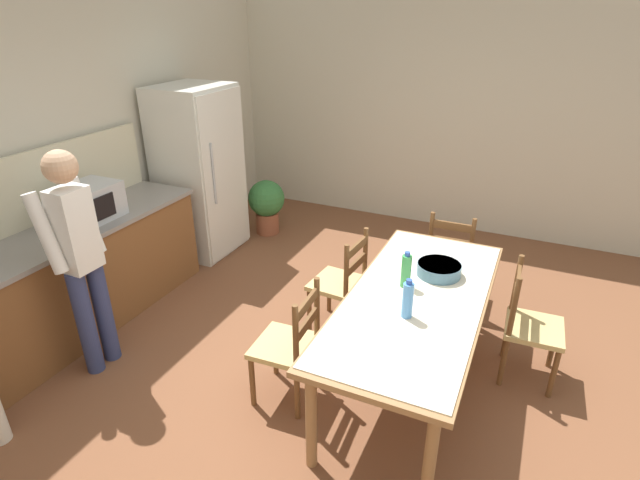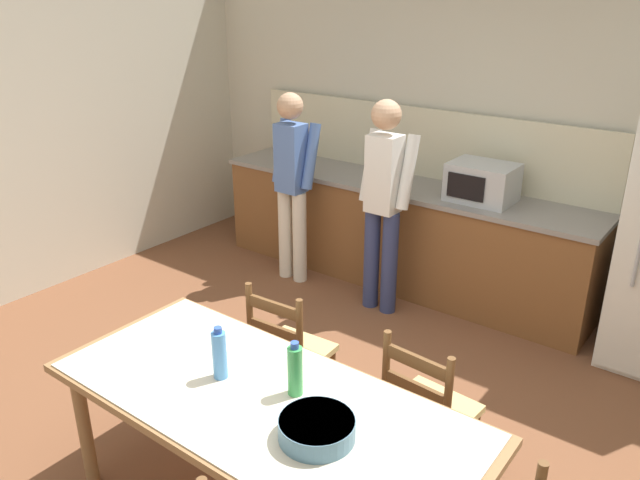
{
  "view_description": "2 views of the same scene",
  "coord_description": "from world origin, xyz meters",
  "px_view_note": "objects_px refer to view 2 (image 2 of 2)",
  "views": [
    {
      "loc": [
        -2.82,
        -1.18,
        2.57
      ],
      "look_at": [
        -0.25,
        -0.01,
        1.24
      ],
      "focal_mm": 28.0,
      "sensor_mm": 36.0,
      "label": 1
    },
    {
      "loc": [
        1.73,
        -2.29,
        2.5
      ],
      "look_at": [
        -0.11,
        0.15,
        1.25
      ],
      "focal_mm": 35.0,
      "sensor_mm": 36.0,
      "label": 2
    }
  ],
  "objects_px": {
    "dining_table": "(262,411)",
    "chair_side_far_left": "(289,352)",
    "bottle_off_centre": "(295,370)",
    "serving_bowl": "(317,427)",
    "bottle_near_centre": "(220,354)",
    "chair_side_far_right": "(427,412)",
    "microwave": "(482,182)",
    "person_at_counter": "(384,197)",
    "person_at_sink": "(292,178)"
  },
  "relations": [
    {
      "from": "bottle_near_centre",
      "to": "serving_bowl",
      "type": "height_order",
      "value": "bottle_near_centre"
    },
    {
      "from": "serving_bowl",
      "to": "person_at_sink",
      "type": "distance_m",
      "value": 3.13
    },
    {
      "from": "serving_bowl",
      "to": "chair_side_far_left",
      "type": "height_order",
      "value": "chair_side_far_left"
    },
    {
      "from": "serving_bowl",
      "to": "person_at_sink",
      "type": "bearing_deg",
      "value": 131.29
    },
    {
      "from": "bottle_near_centre",
      "to": "chair_side_far_right",
      "type": "relative_size",
      "value": 0.3
    },
    {
      "from": "bottle_off_centre",
      "to": "person_at_counter",
      "type": "bearing_deg",
      "value": 111.89
    },
    {
      "from": "bottle_near_centre",
      "to": "bottle_off_centre",
      "type": "relative_size",
      "value": 1.0
    },
    {
      "from": "chair_side_far_right",
      "to": "person_at_counter",
      "type": "height_order",
      "value": "person_at_counter"
    },
    {
      "from": "bottle_near_centre",
      "to": "chair_side_far_left",
      "type": "distance_m",
      "value": 0.89
    },
    {
      "from": "person_at_sink",
      "to": "bottle_off_centre",
      "type": "bearing_deg",
      "value": -140.27
    },
    {
      "from": "microwave",
      "to": "bottle_off_centre",
      "type": "relative_size",
      "value": 1.85
    },
    {
      "from": "bottle_off_centre",
      "to": "serving_bowl",
      "type": "relative_size",
      "value": 0.84
    },
    {
      "from": "dining_table",
      "to": "person_at_sink",
      "type": "relative_size",
      "value": 1.24
    },
    {
      "from": "bottle_off_centre",
      "to": "serving_bowl",
      "type": "distance_m",
      "value": 0.33
    },
    {
      "from": "dining_table",
      "to": "person_at_counter",
      "type": "bearing_deg",
      "value": 108.55
    },
    {
      "from": "serving_bowl",
      "to": "chair_side_far_right",
      "type": "height_order",
      "value": "chair_side_far_right"
    },
    {
      "from": "serving_bowl",
      "to": "chair_side_far_left",
      "type": "distance_m",
      "value": 1.22
    },
    {
      "from": "dining_table",
      "to": "microwave",
      "type": "bearing_deg",
      "value": 93.77
    },
    {
      "from": "bottle_off_centre",
      "to": "microwave",
      "type": "bearing_deg",
      "value": 96.16
    },
    {
      "from": "microwave",
      "to": "dining_table",
      "type": "distance_m",
      "value": 2.81
    },
    {
      "from": "chair_side_far_left",
      "to": "person_at_sink",
      "type": "height_order",
      "value": "person_at_sink"
    },
    {
      "from": "person_at_counter",
      "to": "chair_side_far_right",
      "type": "bearing_deg",
      "value": -141.08
    },
    {
      "from": "bottle_near_centre",
      "to": "chair_side_far_left",
      "type": "xyz_separation_m",
      "value": [
        -0.21,
        0.74,
        -0.45
      ]
    },
    {
      "from": "bottle_near_centre",
      "to": "serving_bowl",
      "type": "xyz_separation_m",
      "value": [
        0.63,
        -0.07,
        -0.07
      ]
    },
    {
      "from": "dining_table",
      "to": "person_at_sink",
      "type": "bearing_deg",
      "value": 126.66
    },
    {
      "from": "bottle_near_centre",
      "to": "serving_bowl",
      "type": "bearing_deg",
      "value": -6.16
    },
    {
      "from": "person_at_sink",
      "to": "person_at_counter",
      "type": "relative_size",
      "value": 0.97
    },
    {
      "from": "person_at_sink",
      "to": "chair_side_far_left",
      "type": "bearing_deg",
      "value": -141.35
    },
    {
      "from": "dining_table",
      "to": "chair_side_far_left",
      "type": "relative_size",
      "value": 2.3
    },
    {
      "from": "bottle_near_centre",
      "to": "person_at_counter",
      "type": "xyz_separation_m",
      "value": [
        -0.5,
        2.26,
        0.08
      ]
    },
    {
      "from": "microwave",
      "to": "person_at_sink",
      "type": "bearing_deg",
      "value": -161.79
    },
    {
      "from": "chair_side_far_right",
      "to": "person_at_sink",
      "type": "distance_m",
      "value": 2.7
    },
    {
      "from": "microwave",
      "to": "person_at_counter",
      "type": "distance_m",
      "value": 0.78
    },
    {
      "from": "dining_table",
      "to": "bottle_off_centre",
      "type": "bearing_deg",
      "value": 47.24
    },
    {
      "from": "bottle_near_centre",
      "to": "microwave",
      "type": "bearing_deg",
      "value": 88.4
    },
    {
      "from": "microwave",
      "to": "chair_side_far_right",
      "type": "relative_size",
      "value": 0.55
    },
    {
      "from": "bottle_near_centre",
      "to": "bottle_off_centre",
      "type": "xyz_separation_m",
      "value": [
        0.37,
        0.11,
        0.0
      ]
    },
    {
      "from": "microwave",
      "to": "serving_bowl",
      "type": "relative_size",
      "value": 1.56
    },
    {
      "from": "bottle_near_centre",
      "to": "person_at_counter",
      "type": "height_order",
      "value": "person_at_counter"
    },
    {
      "from": "serving_bowl",
      "to": "chair_side_far_right",
      "type": "distance_m",
      "value": 0.9
    },
    {
      "from": "chair_side_far_right",
      "to": "serving_bowl",
      "type": "bearing_deg",
      "value": 87.36
    },
    {
      "from": "bottle_off_centre",
      "to": "dining_table",
      "type": "bearing_deg",
      "value": -132.76
    },
    {
      "from": "dining_table",
      "to": "bottle_off_centre",
      "type": "distance_m",
      "value": 0.25
    },
    {
      "from": "microwave",
      "to": "person_at_counter",
      "type": "relative_size",
      "value": 0.29
    },
    {
      "from": "microwave",
      "to": "chair_side_far_right",
      "type": "bearing_deg",
      "value": -72.3
    },
    {
      "from": "dining_table",
      "to": "chair_side_far_right",
      "type": "height_order",
      "value": "chair_side_far_right"
    },
    {
      "from": "person_at_sink",
      "to": "person_at_counter",
      "type": "height_order",
      "value": "person_at_counter"
    },
    {
      "from": "chair_side_far_right",
      "to": "person_at_sink",
      "type": "xyz_separation_m",
      "value": [
        -2.17,
        1.54,
        0.5
      ]
    },
    {
      "from": "chair_side_far_right",
      "to": "chair_side_far_left",
      "type": "xyz_separation_m",
      "value": [
        -0.94,
        -0.0,
        0.0
      ]
    },
    {
      "from": "chair_side_far_right",
      "to": "person_at_counter",
      "type": "distance_m",
      "value": 2.02
    }
  ]
}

